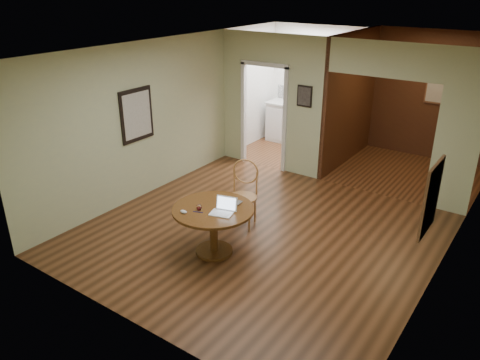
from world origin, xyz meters
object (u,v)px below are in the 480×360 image
Objects in this scene: dining_table at (213,220)px; open_laptop at (224,208)px; closed_laptop at (229,202)px; chair at (244,190)px.

dining_table is 3.33× the size of open_laptop.
dining_table is 0.33m from closed_laptop.
dining_table is 3.52× the size of closed_laptop.
chair is 0.76m from closed_laptop.
closed_laptop is at bearing 96.94° from open_laptop.
chair is 1.05m from open_laptop.
open_laptop is 0.29m from closed_laptop.
dining_table is at bearing -113.32° from closed_laptop.
open_laptop reaches higher than closed_laptop.
dining_table is at bearing 159.99° from open_laptop.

